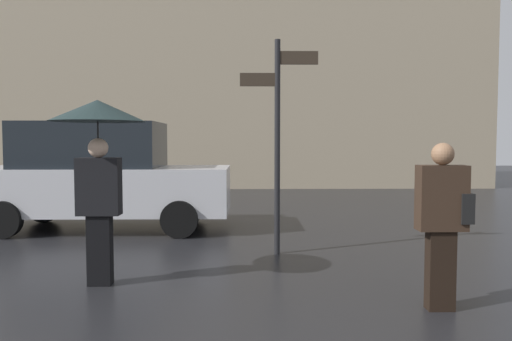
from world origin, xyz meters
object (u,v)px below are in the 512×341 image
object	(u,v)px
parked_car_left	(101,176)
pedestrian_with_bag	(443,216)
pedestrian_with_umbrella	(98,138)
street_signpost	(278,125)

from	to	relation	value
parked_car_left	pedestrian_with_bag	bearing A→B (deg)	137.71
pedestrian_with_umbrella	pedestrian_with_bag	distance (m)	3.63
parked_car_left	street_signpost	bearing A→B (deg)	148.94
parked_car_left	pedestrian_with_umbrella	bearing A→B (deg)	108.08
pedestrian_with_bag	parked_car_left	bearing A→B (deg)	-34.24
pedestrian_with_bag	parked_car_left	size ratio (longest dim) A/B	0.36
pedestrian_with_bag	parked_car_left	xyz separation A→B (m)	(-4.45, 4.35, 0.07)
pedestrian_with_bag	street_signpost	bearing A→B (deg)	-49.16
pedestrian_with_bag	street_signpost	size ratio (longest dim) A/B	0.53
street_signpost	parked_car_left	bearing A→B (deg)	146.88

